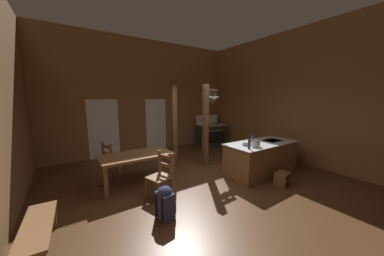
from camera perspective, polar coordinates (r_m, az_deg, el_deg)
name	(u,v)px	position (r m, az deg, el deg)	size (l,w,h in m)	color
ground_plane	(205,187)	(4.93, 3.76, -17.04)	(7.89, 8.22, 0.10)	#4C301C
wall_back	(146,97)	(7.78, -13.41, 8.89)	(7.89, 0.14, 4.26)	brown
wall_right	(293,97)	(7.23, 27.67, 8.12)	(0.14, 8.22, 4.26)	brown
glazed_door_back_left	(104,129)	(7.38, -24.58, -0.29)	(1.00, 0.01, 2.05)	white
glazed_panel_back_right	(156,125)	(7.91, -10.52, 0.96)	(0.84, 0.01, 2.05)	white
kitchen_island	(261,158)	(5.82, 19.70, -8.25)	(2.17, 0.97, 0.88)	brown
stove_range	(211,134)	(8.70, 5.58, -1.83)	(1.22, 0.92, 1.32)	#2D2D2D
support_post_with_pot_rack	(206,120)	(5.93, 4.27, 2.25)	(0.59, 0.23, 2.61)	brown
support_post_center	(174,125)	(5.80, -5.32, 0.95)	(0.14, 0.14, 2.61)	brown
step_stool	(282,177)	(5.36, 25.07, -13.05)	(0.40, 0.34, 0.30)	brown
dining_table	(136,158)	(4.99, -16.08, -8.39)	(1.71, 0.91, 0.74)	brown
ladderback_chair_near_window	(112,160)	(5.70, -22.44, -8.64)	(0.57, 0.57, 0.95)	brown
ladderback_chair_by_post	(161,176)	(4.32, -9.07, -13.72)	(0.56, 0.56, 0.95)	brown
bench_along_left_wall	(38,234)	(3.62, -38.57, -23.20)	(0.42, 1.24, 0.44)	brown
backpack	(165,201)	(3.65, -7.95, -20.67)	(0.33, 0.35, 0.60)	navy
stockpot_on_counter	(255,143)	(5.15, 18.19, -4.34)	(0.31, 0.24, 0.17)	silver
mixing_bowl_on_counter	(246,145)	(5.20, 15.58, -4.72)	(0.17, 0.17, 0.06)	slate
bottle_tall_on_counter	(249,144)	(4.89, 16.52, -4.50)	(0.06, 0.06, 0.31)	#1E2328
bottle_short_on_counter	(252,138)	(5.69, 17.36, -2.94)	(0.06, 0.06, 0.24)	#1E2328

